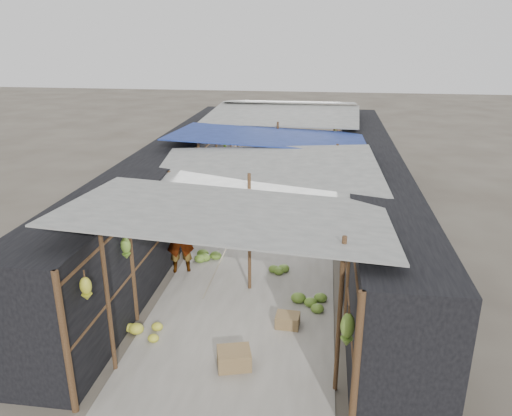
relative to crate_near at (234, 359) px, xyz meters
The scene contains 14 objects.
ground 0.39m from the crate_near, 113.65° to the right, with size 80.00×80.00×0.00m, color #6B6356.
aisle_slab 6.18m from the crate_near, 91.30° to the left, with size 3.60×16.00×0.02m, color #9E998E.
stall_left 6.87m from the crate_near, 114.69° to the left, with size 1.40×15.00×2.30m, color black.
stall_right 6.76m from the crate_near, 67.50° to the left, with size 1.40×15.00×2.30m, color black.
crate_near is the anchor object (origin of this frame).
crate_mid 1.54m from the crate_near, 59.12° to the left, with size 0.44×0.35×0.26m, color #977B4D.
crate_back 8.30m from the crate_near, 94.24° to the left, with size 0.47×0.38×0.30m, color #977B4D.
black_basin 9.47m from the crate_near, 80.53° to the left, with size 0.64×0.64×0.19m, color black.
vendor_elderly 3.83m from the crate_near, 119.23° to the left, with size 0.62×0.41×1.71m, color silver.
shopper_blue 8.61m from the crate_near, 93.12° to the left, with size 0.81×0.63×1.66m, color #2146A5.
vendor_seated 6.87m from the crate_near, 80.80° to the left, with size 0.58×0.33×0.90m, color #4E4743.
market_canopy 6.91m from the crate_near, 90.99° to the left, with size 5.62×15.20×2.77m.
hanging_bananas 5.85m from the crate_near, 91.52° to the left, with size 3.96×14.29×0.84m.
floor_bananas 4.74m from the crate_near, 95.09° to the left, with size 3.77×8.17×0.35m.
Camera 1 is at (1.45, -6.50, 5.30)m, focal length 35.00 mm.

